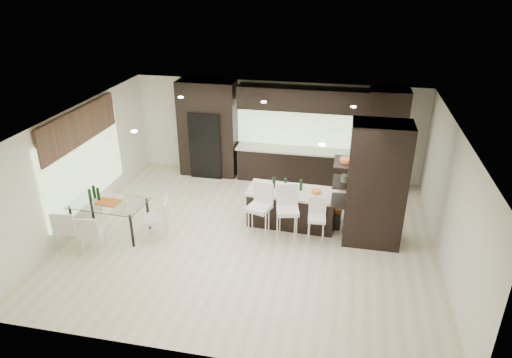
% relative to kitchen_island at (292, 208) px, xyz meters
% --- Properties ---
extents(ground, '(8.00, 8.00, 0.00)m').
position_rel_kitchen_island_xyz_m(ground, '(-0.81, -0.76, -0.42)').
color(ground, beige).
rests_on(ground, ground).
extents(back_wall, '(8.00, 0.02, 2.70)m').
position_rel_kitchen_island_xyz_m(back_wall, '(-0.81, 2.74, 0.93)').
color(back_wall, white).
rests_on(back_wall, ground).
extents(left_wall, '(0.02, 7.00, 2.70)m').
position_rel_kitchen_island_xyz_m(left_wall, '(-4.81, -0.76, 0.93)').
color(left_wall, white).
rests_on(left_wall, ground).
extents(right_wall, '(0.02, 7.00, 2.70)m').
position_rel_kitchen_island_xyz_m(right_wall, '(3.19, -0.76, 0.93)').
color(right_wall, white).
rests_on(right_wall, ground).
extents(ceiling, '(8.00, 7.00, 0.02)m').
position_rel_kitchen_island_xyz_m(ceiling, '(-0.81, -0.76, 2.28)').
color(ceiling, white).
rests_on(ceiling, ground).
extents(window_left, '(0.04, 3.20, 1.90)m').
position_rel_kitchen_island_xyz_m(window_left, '(-4.77, -0.56, 0.93)').
color(window_left, '#B2D199').
rests_on(window_left, left_wall).
extents(window_back, '(3.40, 0.04, 1.20)m').
position_rel_kitchen_island_xyz_m(window_back, '(-0.21, 2.70, 1.13)').
color(window_back, '#B2D199').
rests_on(window_back, back_wall).
extents(stone_accent, '(0.08, 3.00, 0.80)m').
position_rel_kitchen_island_xyz_m(stone_accent, '(-4.74, -0.56, 1.83)').
color(stone_accent, brown).
rests_on(stone_accent, left_wall).
extents(ceiling_spots, '(4.00, 3.00, 0.02)m').
position_rel_kitchen_island_xyz_m(ceiling_spots, '(-0.81, -0.51, 2.26)').
color(ceiling_spots, white).
rests_on(ceiling_spots, ceiling).
extents(back_cabinetry, '(6.80, 0.68, 2.70)m').
position_rel_kitchen_island_xyz_m(back_cabinetry, '(-0.31, 2.41, 0.93)').
color(back_cabinetry, black).
rests_on(back_cabinetry, ground).
extents(refrigerator, '(0.90, 0.68, 1.90)m').
position_rel_kitchen_island_xyz_m(refrigerator, '(-2.71, 2.36, 0.53)').
color(refrigerator, black).
rests_on(refrigerator, ground).
extents(partition_column, '(1.20, 0.80, 2.70)m').
position_rel_kitchen_island_xyz_m(partition_column, '(1.79, -0.36, 0.93)').
color(partition_column, black).
rests_on(partition_column, ground).
extents(kitchen_island, '(2.08, 0.97, 0.85)m').
position_rel_kitchen_island_xyz_m(kitchen_island, '(0.00, 0.00, 0.00)').
color(kitchen_island, black).
rests_on(kitchen_island, ground).
extents(stool_left, '(0.58, 0.58, 1.04)m').
position_rel_kitchen_island_xyz_m(stool_left, '(-0.62, -0.77, 0.10)').
color(stool_left, silver).
rests_on(stool_left, ground).
extents(stool_mid, '(0.55, 0.55, 1.05)m').
position_rel_kitchen_island_xyz_m(stool_mid, '(0.00, -0.77, 0.10)').
color(stool_mid, silver).
rests_on(stool_mid, ground).
extents(stool_right, '(0.40, 0.40, 0.85)m').
position_rel_kitchen_island_xyz_m(stool_right, '(0.62, -0.72, -0.00)').
color(stool_right, silver).
rests_on(stool_right, ground).
extents(bench, '(1.33, 0.58, 0.50)m').
position_rel_kitchen_island_xyz_m(bench, '(0.48, 0.20, -0.17)').
color(bench, black).
rests_on(bench, ground).
extents(floor_vase, '(0.54, 0.54, 1.31)m').
position_rel_kitchen_island_xyz_m(floor_vase, '(1.49, -0.07, 0.23)').
color(floor_vase, '#4B5B40').
rests_on(floor_vase, ground).
extents(dining_table, '(1.66, 1.00, 0.78)m').
position_rel_kitchen_island_xyz_m(dining_table, '(-3.91, -1.23, -0.04)').
color(dining_table, white).
rests_on(dining_table, ground).
extents(chair_near, '(0.52, 0.52, 0.83)m').
position_rel_kitchen_island_xyz_m(chair_near, '(-3.91, -1.99, -0.01)').
color(chair_near, silver).
rests_on(chair_near, ground).
extents(chair_far, '(0.54, 0.54, 0.90)m').
position_rel_kitchen_island_xyz_m(chair_far, '(-4.41, -2.00, 0.03)').
color(chair_far, silver).
rests_on(chair_far, ground).
extents(chair_end, '(0.58, 0.58, 0.86)m').
position_rel_kitchen_island_xyz_m(chair_end, '(-2.79, -1.23, 0.01)').
color(chair_end, silver).
rests_on(chair_end, ground).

